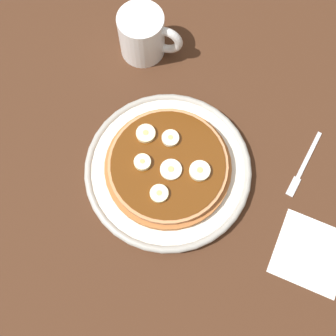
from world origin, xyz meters
TOP-DOWN VIEW (x-y plane):
  - ground_plane at (0.00, 0.00)cm, footprint 140.00×140.00cm
  - plate at (0.00, 0.00)cm, footprint 27.81×27.81cm
  - pancake_stack at (0.21, -0.13)cm, footprint 20.80×20.80cm
  - banana_slice_0 at (0.74, -0.96)cm, footprint 3.47×3.47cm
  - banana_slice_1 at (-3.93, -1.01)cm, footprint 2.72×2.72cm
  - banana_slice_2 at (0.15, -5.24)cm, footprint 2.91×2.91cm
  - banana_slice_3 at (-4.81, 3.89)cm, footprint 3.16×3.16cm
  - banana_slice_4 at (5.19, -0.49)cm, footprint 3.35×3.35cm
  - banana_slice_5 at (-0.73, 4.16)cm, footprint 2.83×2.83cm
  - coffee_mug at (-10.47, 22.06)cm, footprint 11.58×8.14cm
  - napkin at (25.45, -7.16)cm, footprint 12.44×12.44cm
  - fork at (21.84, 6.77)cm, footprint 4.15×12.84cm

SIDE VIEW (x-z plane):
  - ground_plane at x=0.00cm, z-range -3.00..0.00cm
  - napkin at x=25.45cm, z-range 0.00..0.30cm
  - fork at x=21.84cm, z-range 0.00..0.50cm
  - plate at x=0.00cm, z-range 0.08..2.23cm
  - pancake_stack at x=0.21cm, z-range 1.73..4.36cm
  - banana_slice_0 at x=0.74cm, z-range 4.21..4.97cm
  - coffee_mug at x=-10.47cm, z-range 0.14..9.10cm
  - banana_slice_2 at x=0.15cm, z-range 4.21..5.13cm
  - banana_slice_5 at x=-0.73cm, z-range 4.21..5.18cm
  - banana_slice_3 at x=-4.81cm, z-range 4.21..5.19cm
  - banana_slice_4 at x=5.19cm, z-range 4.21..5.22cm
  - banana_slice_1 at x=-3.93cm, z-range 4.21..5.29cm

